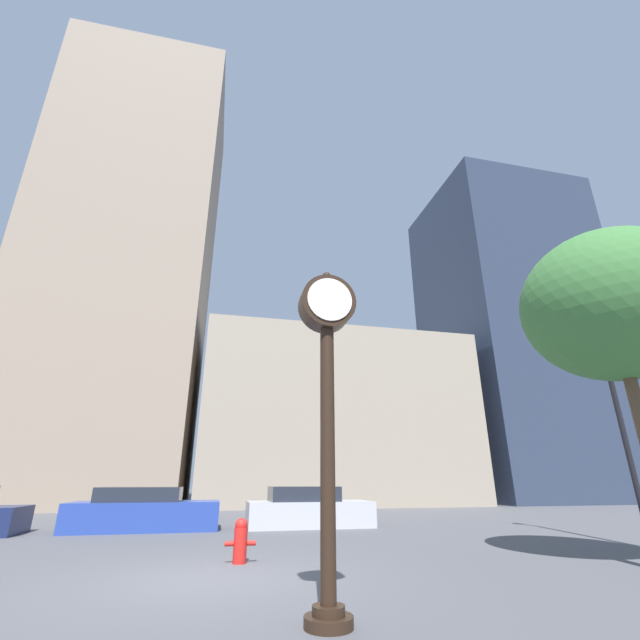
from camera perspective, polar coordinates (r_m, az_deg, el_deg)
ground_plane at (r=8.53m, az=-14.46°, el=-30.45°), size 200.00×200.00×0.00m
building_tall_tower at (r=36.99m, az=-24.02°, el=6.92°), size 11.83×12.00×35.11m
building_storefront_row at (r=33.70m, az=1.35°, el=-13.42°), size 18.91×12.00×11.60m
building_glass_modern at (r=43.15m, az=24.16°, el=-1.85°), size 12.94×12.00×28.27m
street_clock at (r=5.78m, az=0.96°, el=-7.87°), size 0.78×0.56×4.40m
car_blue at (r=16.71m, az=-22.39°, el=-22.55°), size 4.78×1.97×1.35m
car_silver at (r=16.79m, az=-1.60°, el=-23.95°), size 4.43×1.89×1.35m
fire_hydrant_near at (r=9.81m, az=-10.55°, el=-26.88°), size 0.62×0.27×0.82m
street_lamp_right at (r=14.73m, az=32.81°, el=-4.41°), size 0.36×1.57×7.43m
bare_tree at (r=11.11m, az=34.29°, el=1.58°), size 3.60×3.60×6.69m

